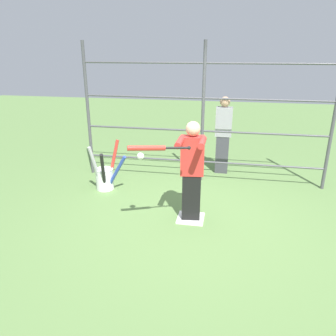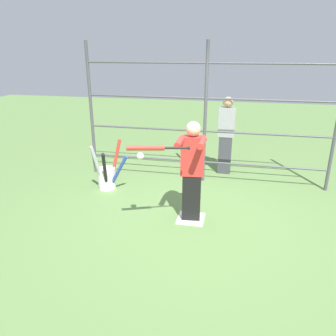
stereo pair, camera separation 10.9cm
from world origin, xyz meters
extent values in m
plane|color=#608447|center=(0.00, 0.00, 0.00)|extent=(24.00, 24.00, 0.00)
cube|color=white|center=(0.00, 0.00, 0.01)|extent=(0.40, 0.40, 0.02)
cylinder|color=#4C4C51|center=(0.00, -1.60, 1.30)|extent=(0.06, 0.06, 2.59)
cylinder|color=#4C4C51|center=(2.26, -1.60, 1.30)|extent=(0.06, 0.06, 2.59)
cylinder|color=#4C4C51|center=(0.00, -1.60, 0.38)|extent=(4.51, 0.04, 0.04)
cylinder|color=#4C4C51|center=(0.00, -1.60, 0.99)|extent=(4.51, 0.04, 0.04)
cylinder|color=#4C4C51|center=(0.00, -1.60, 1.60)|extent=(4.51, 0.04, 0.04)
cylinder|color=#4C4C51|center=(0.00, -1.60, 2.21)|extent=(4.51, 0.04, 0.04)
cube|color=black|center=(0.00, 0.00, 0.36)|extent=(0.29, 0.20, 0.73)
cube|color=red|center=(0.00, 0.00, 1.01)|extent=(0.35, 0.23, 0.57)
sphere|color=beige|center=(0.00, 0.00, 1.41)|extent=(0.21, 0.21, 0.21)
cylinder|color=red|center=(-0.15, 0.18, 1.27)|extent=(0.09, 0.40, 0.09)
cylinder|color=red|center=(0.15, 0.22, 1.27)|extent=(0.09, 0.40, 0.09)
sphere|color=black|center=(0.00, 0.40, 1.25)|extent=(0.05, 0.05, 0.05)
cylinder|color=black|center=(0.14, 0.47, 1.26)|extent=(0.30, 0.16, 0.05)
cylinder|color=red|center=(0.50, 0.63, 1.28)|extent=(0.46, 0.26, 0.10)
sphere|color=white|center=(0.63, 0.45, 1.11)|extent=(0.10, 0.10, 0.10)
cylinder|color=white|center=(1.69, -0.84, 0.19)|extent=(0.32, 0.32, 0.39)
torus|color=white|center=(1.69, -0.84, 0.39)|extent=(0.33, 0.33, 0.01)
cylinder|color=#B2B2B7|center=(1.79, -0.69, 0.45)|extent=(0.20, 0.26, 0.84)
cylinder|color=black|center=(1.62, -0.61, 0.42)|extent=(0.18, 0.39, 0.78)
cylinder|color=red|center=(1.57, -0.98, 0.46)|extent=(0.24, 0.27, 0.86)
cylinder|color=#334CB2|center=(1.43, -0.74, 0.37)|extent=(0.47, 0.22, 0.70)
cube|color=#3F3F47|center=(-0.38, -2.12, 0.39)|extent=(0.26, 0.16, 0.78)
cube|color=#99999E|center=(-0.38, -2.12, 1.07)|extent=(0.32, 0.18, 0.58)
sphere|color=tan|center=(-0.38, -2.12, 1.47)|extent=(0.20, 0.20, 0.20)
camera|label=1|loc=(-0.49, 4.42, 2.45)|focal=35.00mm
camera|label=2|loc=(-0.59, 4.39, 2.45)|focal=35.00mm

